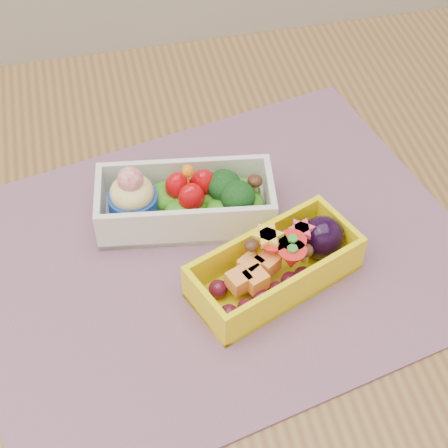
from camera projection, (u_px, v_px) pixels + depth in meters
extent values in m
cube|color=brown|center=(258.00, 280.00, 0.74)|extent=(1.20, 0.80, 0.04)
cube|color=#895E6D|center=(218.00, 254.00, 0.74)|extent=(0.56, 0.47, 0.00)
cube|color=silver|center=(185.00, 202.00, 0.75)|extent=(0.19, 0.11, 0.05)
ellipsoid|color=#60AD23|center=(186.00, 206.00, 0.76)|extent=(0.18, 0.09, 0.02)
cylinder|color=#163DA5|center=(134.00, 206.00, 0.75)|extent=(0.05, 0.05, 0.03)
sphere|color=red|center=(130.00, 180.00, 0.72)|extent=(0.03, 0.03, 0.03)
ellipsoid|color=#B8070B|center=(178.00, 186.00, 0.75)|extent=(0.03, 0.02, 0.03)
ellipsoid|color=#B8070B|center=(191.00, 198.00, 0.73)|extent=(0.03, 0.02, 0.03)
ellipsoid|color=#B8070B|center=(203.00, 184.00, 0.75)|extent=(0.03, 0.02, 0.03)
sphere|color=orange|center=(188.00, 171.00, 0.72)|extent=(0.01, 0.01, 0.01)
ellipsoid|color=black|center=(224.00, 185.00, 0.75)|extent=(0.04, 0.04, 0.03)
ellipsoid|color=black|center=(238.00, 197.00, 0.74)|extent=(0.04, 0.04, 0.03)
ellipsoid|color=#3F2111|center=(255.00, 181.00, 0.74)|extent=(0.02, 0.02, 0.01)
cube|color=yellow|center=(275.00, 268.00, 0.70)|extent=(0.18, 0.13, 0.04)
ellipsoid|color=#4B0E22|center=(249.00, 291.00, 0.68)|extent=(0.10, 0.07, 0.02)
cube|color=orange|center=(252.00, 272.00, 0.68)|extent=(0.05, 0.05, 0.02)
cone|color=red|center=(272.00, 249.00, 0.69)|extent=(0.04, 0.04, 0.03)
cone|color=red|center=(292.00, 249.00, 0.69)|extent=(0.04, 0.04, 0.03)
cone|color=red|center=(291.00, 259.00, 0.68)|extent=(0.04, 0.04, 0.03)
cylinder|color=yellow|center=(268.00, 236.00, 0.68)|extent=(0.03, 0.03, 0.01)
cylinder|color=#E53F5B|center=(302.00, 229.00, 0.70)|extent=(0.03, 0.03, 0.01)
ellipsoid|color=#3F2111|center=(251.00, 256.00, 0.69)|extent=(0.01, 0.01, 0.01)
ellipsoid|color=#3F2111|center=(305.00, 256.00, 0.69)|extent=(0.01, 0.01, 0.01)
ellipsoid|color=black|center=(322.00, 238.00, 0.71)|extent=(0.04, 0.04, 0.05)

